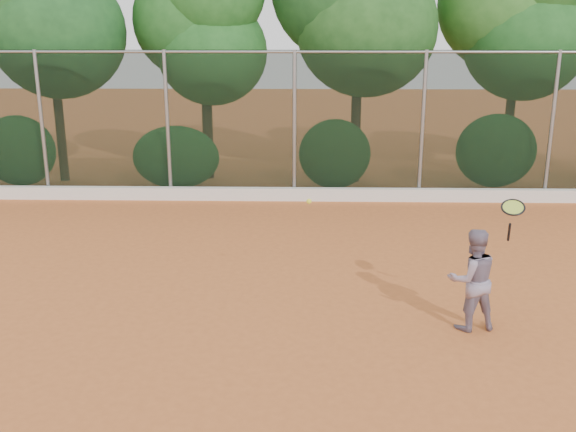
{
  "coord_description": "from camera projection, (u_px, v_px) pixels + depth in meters",
  "views": [
    {
      "loc": [
        0.23,
        -8.08,
        3.81
      ],
      "look_at": [
        0.0,
        1.0,
        1.25
      ],
      "focal_mm": 40.0,
      "sensor_mm": 36.0,
      "label": 1
    }
  ],
  "objects": [
    {
      "name": "ground",
      "position": [
        286.0,
        323.0,
        8.81
      ],
      "size": [
        80.0,
        80.0,
        0.0
      ],
      "primitive_type": "plane",
      "color": "#C4642E",
      "rests_on": "ground"
    },
    {
      "name": "concrete_curb",
      "position": [
        294.0,
        194.0,
        15.33
      ],
      "size": [
        24.0,
        0.2,
        0.3
      ],
      "primitive_type": "cube",
      "color": "silver",
      "rests_on": "ground"
    },
    {
      "name": "tennis_player",
      "position": [
        472.0,
        279.0,
        8.49
      ],
      "size": [
        0.77,
        0.65,
        1.4
      ],
      "primitive_type": "imported",
      "rotation": [
        0.0,
        0.0,
        3.33
      ],
      "color": "gray",
      "rests_on": "ground"
    },
    {
      "name": "chainlink_fence",
      "position": [
        294.0,
        122.0,
        15.04
      ],
      "size": [
        24.09,
        0.09,
        3.5
      ],
      "color": "black",
      "rests_on": "ground"
    },
    {
      "name": "foliage_backdrop",
      "position": [
        274.0,
        11.0,
        16.27
      ],
      "size": [
        23.7,
        3.63,
        7.55
      ],
      "color": "#44291A",
      "rests_on": "ground"
    },
    {
      "name": "tennis_racket",
      "position": [
        513.0,
        210.0,
        8.17
      ],
      "size": [
        0.37,
        0.35,
        0.58
      ],
      "color": "black",
      "rests_on": "ground"
    },
    {
      "name": "tennis_ball_in_flight",
      "position": [
        309.0,
        201.0,
        8.82
      ],
      "size": [
        0.07,
        0.07,
        0.07
      ],
      "color": "#F2F437",
      "rests_on": "ground"
    }
  ]
}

